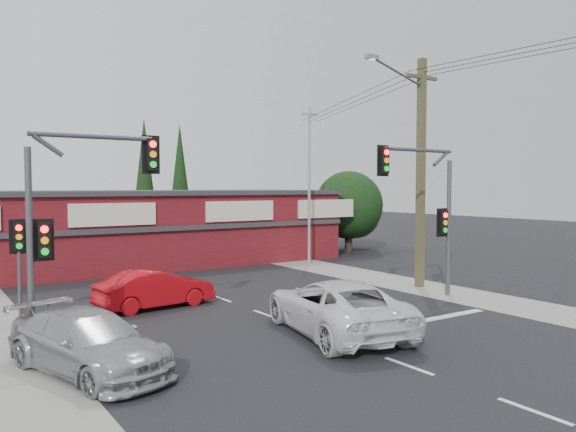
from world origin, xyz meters
TOP-DOWN VIEW (x-y plane):
  - ground at (0.00, 0.00)m, footprint 120.00×120.00m
  - road_strip at (0.00, 5.00)m, footprint 14.00×70.00m
  - verge_right at (8.50, 5.00)m, footprint 3.00×70.00m
  - stop_line at (3.50, -1.50)m, footprint 6.50×0.35m
  - white_suv at (0.47, -1.10)m, footprint 3.95×6.40m
  - silver_suv at (-6.68, -0.59)m, footprint 3.42×5.40m
  - red_sedan at (-2.76, 5.41)m, footprint 4.44×1.98m
  - lane_dashes at (0.00, 2.17)m, footprint 0.12×41.94m
  - shop_building at (-0.99, 16.99)m, footprint 27.30×8.40m
  - tree_cluster at (14.69, 15.44)m, footprint 5.90×5.10m
  - conifer_near at (3.50, 24.00)m, footprint 1.80×1.80m
  - conifer_far at (7.00, 26.00)m, footprint 1.80×1.80m
  - traffic_mast_left at (-6.43, 2.00)m, footprint 3.77×0.27m
  - traffic_mast_right at (6.86, 1.00)m, footprint 3.96×0.27m
  - pedestal_signal at (-7.20, 6.01)m, footprint 0.55×0.27m
  - utility_pole at (8.36, 2.99)m, footprint 4.38×0.59m
  - steel_pole at (9.00, 12.00)m, footprint 1.20×0.16m
  - power_lines at (8.47, -2.47)m, footprint 2.01×29.00m

SIDE VIEW (x-z plane):
  - ground at x=0.00m, z-range 0.00..0.00m
  - road_strip at x=0.00m, z-range 0.00..0.01m
  - verge_right at x=8.50m, z-range 0.00..0.02m
  - lane_dashes at x=0.00m, z-range 0.01..0.02m
  - stop_line at x=3.50m, z-range 0.01..0.02m
  - red_sedan at x=-2.76m, z-range 0.00..1.42m
  - silver_suv at x=-6.68m, z-range 0.00..1.46m
  - white_suv at x=0.47m, z-range 0.00..1.65m
  - shop_building at x=-0.99m, z-range 0.02..4.25m
  - pedestal_signal at x=-7.20m, z-range 0.72..4.09m
  - tree_cluster at x=14.69m, z-range 0.15..5.65m
  - traffic_mast_left at x=-6.43m, z-range 0.94..6.92m
  - traffic_mast_right at x=6.86m, z-range 0.96..6.93m
  - steel_pole at x=9.00m, z-range 0.20..9.20m
  - utility_pole at x=8.36m, z-range 0.40..10.40m
  - conifer_near at x=3.50m, z-range 0.85..10.10m
  - conifer_far at x=7.00m, z-range 0.85..10.10m
  - power_lines at x=8.47m, z-range 8.43..9.65m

